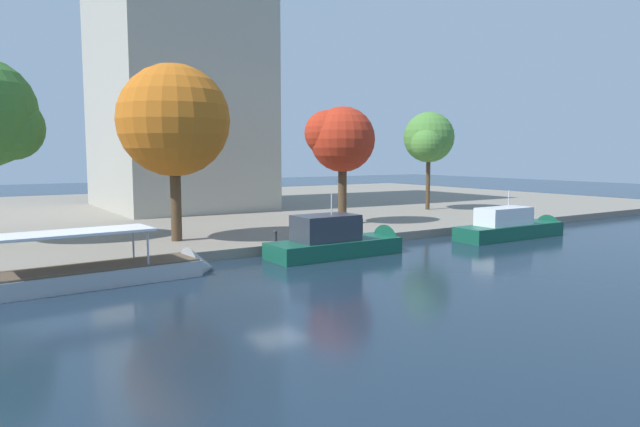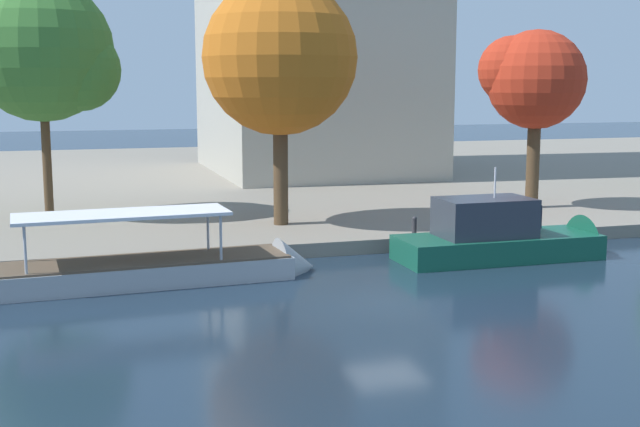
{
  "view_description": "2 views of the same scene",
  "coord_description": "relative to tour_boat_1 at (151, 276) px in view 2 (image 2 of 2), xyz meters",
  "views": [
    {
      "loc": [
        -12.86,
        -23.41,
        6.29
      ],
      "look_at": [
        6.39,
        5.97,
        2.63
      ],
      "focal_mm": 32.11,
      "sensor_mm": 36.0,
      "label": 1
    },
    {
      "loc": [
        -9.9,
        -24.99,
        7.24
      ],
      "look_at": [
        -0.01,
        7.6,
        1.9
      ],
      "focal_mm": 46.64,
      "sensor_mm": 36.0,
      "label": 2
    }
  ],
  "objects": [
    {
      "name": "ground_plane",
      "position": [
        7.22,
        -5.26,
        -0.28
      ],
      "size": [
        220.0,
        220.0,
        0.0
      ],
      "primitive_type": "plane",
      "color": "#192838"
    },
    {
      "name": "dock_promenade",
      "position": [
        7.22,
        30.04,
        0.03
      ],
      "size": [
        120.0,
        55.0,
        0.62
      ],
      "primitive_type": "cube",
      "color": "gray",
      "rests_on": "ground_plane"
    },
    {
      "name": "tour_boat_1",
      "position": [
        0.0,
        0.0,
        0.0
      ],
      "size": [
        13.49,
        3.37,
        3.73
      ],
      "rotation": [
        0.0,
        0.0,
        0.06
      ],
      "color": "#9EA3A8",
      "rests_on": "ground_plane"
    },
    {
      "name": "motor_yacht_2",
      "position": [
        14.82,
        0.05,
        0.4
      ],
      "size": [
        9.49,
        2.97,
        4.99
      ],
      "rotation": [
        0.0,
        0.0,
        0.0
      ],
      "color": "#14513D",
      "rests_on": "ground_plane"
    },
    {
      "name": "mooring_bollard_1",
      "position": [
        11.89,
        3.31,
        0.77
      ],
      "size": [
        0.23,
        0.23,
        0.81
      ],
      "color": "#2D2D33",
      "rests_on": "dock_promenade"
    },
    {
      "name": "tree_0",
      "position": [
        -3.27,
        12.96,
        8.33
      ],
      "size": [
        7.18,
        7.12,
        11.68
      ],
      "color": "#4C3823",
      "rests_on": "dock_promenade"
    },
    {
      "name": "tree_1",
      "position": [
        20.93,
        8.96,
        7.22
      ],
      "size": [
        5.52,
        5.23,
        9.45
      ],
      "color": "#4C3823",
      "rests_on": "dock_promenade"
    },
    {
      "name": "tree_4",
      "position": [
        6.63,
        7.3,
        8.18
      ],
      "size": [
        7.21,
        7.21,
        11.43
      ],
      "color": "#4C3823",
      "rests_on": "dock_promenade"
    }
  ]
}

